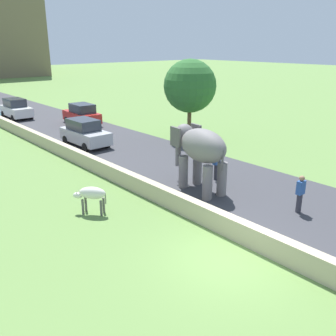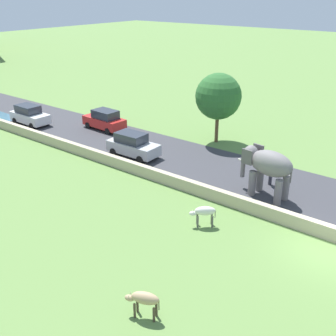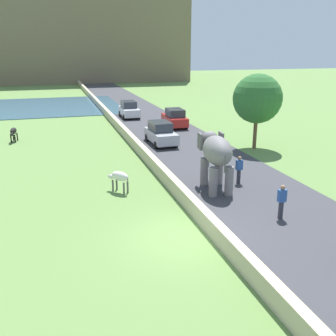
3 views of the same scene
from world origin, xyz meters
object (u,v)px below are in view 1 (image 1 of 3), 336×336
Objects in this scene: elephant at (200,149)px; person_beside_elephant at (216,164)px; cow_white at (91,194)px; car_white at (16,109)px; car_silver at (85,133)px; car_red at (82,114)px; person_trailing at (300,194)px.

person_beside_elephant is (1.63, 0.39, -1.16)m from elephant.
person_beside_elephant is 1.26× the size of cow_white.
car_white is at bearing 90.06° from elephant.
car_silver is 3.13× the size of cow_white.
car_white reaches higher than person_beside_elephant.
car_silver is at bearing 99.18° from person_beside_elephant.
car_red and car_silver have the same top height.
cow_white is (-5.00, -22.27, -0.06)m from car_white.
car_white and car_silver have the same top height.
person_beside_elephant is 1.00× the size of person_trailing.
elephant is 23.39m from car_white.
person_beside_elephant is at bearing -95.19° from car_red.
car_white is 12.73m from car_silver.
person_trailing is at bearing -84.99° from car_silver.
elephant is 2.17× the size of person_beside_elephant.
car_red is 17.72m from cow_white.
cow_white is (-5.00, -9.53, -0.06)m from car_silver.
person_beside_elephant is at bearing 85.96° from person_trailing.
cow_white is at bearing -117.65° from car_silver.
elephant reaches higher than cow_white.
person_beside_elephant is 0.40× the size of car_red.
elephant is at bearing -100.50° from car_red.
car_silver is at bearing 90.15° from elephant.
car_silver reaches higher than person_beside_elephant.
elephant is 5.28m from cow_white.
elephant is 0.88× the size of car_silver.
elephant is 10.69m from car_silver.
cow_white is at bearing -102.65° from car_white.
car_white is at bearing 92.71° from person_trailing.
person_trailing is 15.08m from car_silver.
car_silver is (-3.15, -6.20, 0.00)m from car_red.
elephant reaches higher than car_white.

